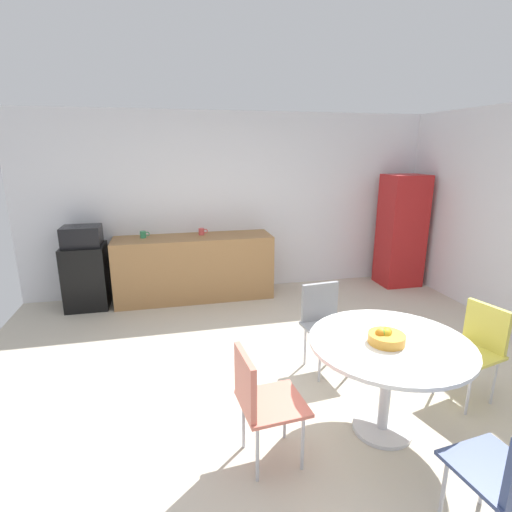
% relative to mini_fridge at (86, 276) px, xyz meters
% --- Properties ---
extents(ground_plane, '(6.00, 6.00, 0.00)m').
position_rel_mini_fridge_xyz_m(ground_plane, '(2.08, -2.65, -0.43)').
color(ground_plane, beige).
extents(wall_back, '(6.00, 0.10, 2.60)m').
position_rel_mini_fridge_xyz_m(wall_back, '(2.08, 0.35, 0.87)').
color(wall_back, silver).
rests_on(wall_back, ground_plane).
extents(counter_block, '(2.19, 0.60, 0.90)m').
position_rel_mini_fridge_xyz_m(counter_block, '(1.44, 0.00, 0.02)').
color(counter_block, '#9E7042').
rests_on(counter_block, ground_plane).
extents(mini_fridge, '(0.54, 0.54, 0.85)m').
position_rel_mini_fridge_xyz_m(mini_fridge, '(0.00, 0.00, 0.00)').
color(mini_fridge, black).
rests_on(mini_fridge, ground_plane).
extents(microwave, '(0.48, 0.38, 0.26)m').
position_rel_mini_fridge_xyz_m(microwave, '(0.00, 0.00, 0.56)').
color(microwave, black).
rests_on(microwave, mini_fridge).
extents(locker_cabinet, '(0.60, 0.50, 1.71)m').
position_rel_mini_fridge_xyz_m(locker_cabinet, '(4.63, -0.10, 0.43)').
color(locker_cabinet, '#B21E1E').
rests_on(locker_cabinet, ground_plane).
extents(round_table, '(1.16, 1.16, 0.75)m').
position_rel_mini_fridge_xyz_m(round_table, '(2.60, -3.15, 0.20)').
color(round_table, silver).
rests_on(round_table, ground_plane).
extents(chair_coral, '(0.45, 0.45, 0.83)m').
position_rel_mini_fridge_xyz_m(chair_coral, '(1.61, -3.23, 0.10)').
color(chair_coral, silver).
rests_on(chair_coral, ground_plane).
extents(chair_yellow, '(0.50, 0.50, 0.83)m').
position_rel_mini_fridge_xyz_m(chair_yellow, '(3.58, -2.92, 0.10)').
color(chair_yellow, silver).
rests_on(chair_yellow, ground_plane).
extents(chair_gray, '(0.46, 0.46, 0.83)m').
position_rel_mini_fridge_xyz_m(chair_gray, '(2.51, -2.15, 0.10)').
color(chair_gray, silver).
rests_on(chair_gray, ground_plane).
extents(fruit_bowl, '(0.26, 0.26, 0.11)m').
position_rel_mini_fridge_xyz_m(fruit_bowl, '(2.55, -3.16, 0.37)').
color(fruit_bowl, gold).
rests_on(fruit_bowl, round_table).
extents(mug_white, '(0.13, 0.08, 0.09)m').
position_rel_mini_fridge_xyz_m(mug_white, '(1.57, 0.10, 0.52)').
color(mug_white, '#D84C4C').
rests_on(mug_white, counter_block).
extents(mug_green, '(0.13, 0.08, 0.09)m').
position_rel_mini_fridge_xyz_m(mug_green, '(0.77, 0.08, 0.52)').
color(mug_green, '#338C59').
rests_on(mug_green, counter_block).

